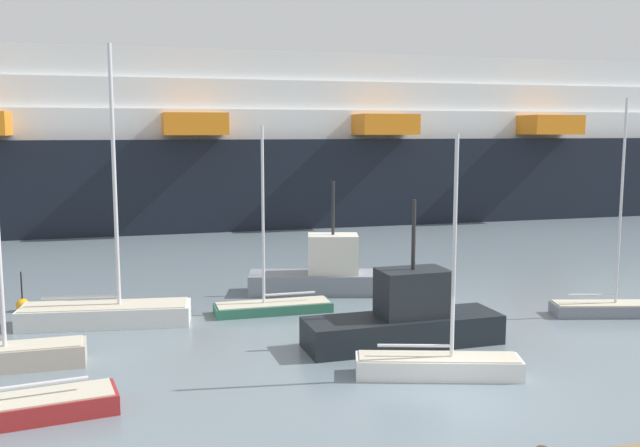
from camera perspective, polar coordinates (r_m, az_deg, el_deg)
The scene contains 10 objects.
ground_plane at distance 19.79m, azimuth 10.91°, elevation -13.85°, with size 600.00×600.00×0.00m, color slate.
sailboat_0 at distance 21.25m, azimuth 9.60°, elevation -11.14°, with size 4.95×2.37×7.11m.
sailboat_1 at distance 27.45m, azimuth -17.00°, elevation -6.82°, with size 6.32×2.41×10.26m.
sailboat_2 at distance 28.04m, azimuth -3.85°, elevation -6.58°, with size 4.66×1.42×7.39m.
sailboat_4 at distance 29.74m, azimuth 22.30°, elevation -6.20°, with size 4.35×2.07×8.40m.
sailboat_5 at distance 19.52m, azimuth -24.18°, elevation -13.35°, with size 5.44×2.25×9.20m.
fishing_boat_0 at distance 23.93m, azimuth 6.98°, elevation -7.74°, with size 6.78×2.29×4.92m.
fishing_boat_2 at distance 31.20m, azimuth 0.63°, elevation -4.08°, with size 7.01×3.41×4.98m.
channel_buoy_0 at distance 30.60m, azimuth -23.03°, elevation -6.07°, with size 0.51×0.51×1.60m.
cruise_ship at distance 57.47m, azimuth -18.14°, elevation 6.01°, with size 119.36×21.80×18.90m.
Camera 1 is at (-7.88, -16.67, 7.19)m, focal length 39.35 mm.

